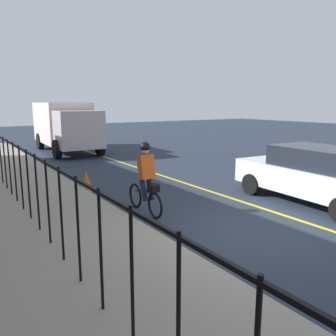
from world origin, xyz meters
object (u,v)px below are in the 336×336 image
object	(u,v)px
cyclist_lead	(146,178)
box_truck_background	(66,124)
patrol_sedan	(315,174)
traffic_cone_near	(86,181)

from	to	relation	value
cyclist_lead	box_truck_background	world-z (taller)	box_truck_background
cyclist_lead	patrol_sedan	xyz separation A→B (m)	(-1.76, -4.37, -0.09)
patrol_sedan	box_truck_background	world-z (taller)	box_truck_background
patrol_sedan	box_truck_background	bearing A→B (deg)	13.54
box_truck_background	patrol_sedan	bearing A→B (deg)	12.86
box_truck_background	traffic_cone_near	distance (m)	9.76
patrol_sedan	cyclist_lead	bearing A→B (deg)	71.43
box_truck_background	cyclist_lead	bearing A→B (deg)	-5.66
cyclist_lead	patrol_sedan	distance (m)	4.71
cyclist_lead	box_truck_background	xyz separation A→B (m)	(12.43, -1.81, 0.64)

